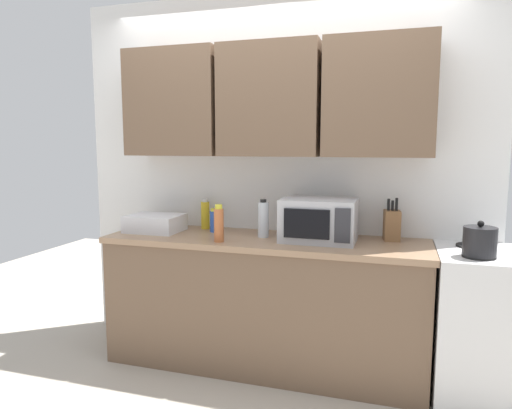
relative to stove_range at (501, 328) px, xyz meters
name	(u,v)px	position (x,y,z in m)	size (l,w,h in m)	color
wall_back_with_cabinets	(274,138)	(-1.47, 0.25, 1.12)	(3.04, 0.38, 2.60)	white
counter_run	(264,302)	(-1.47, 0.02, 0.00)	(2.17, 0.63, 0.90)	brown
stove_range	(501,328)	(0.00, 0.00, 0.00)	(0.76, 0.64, 0.91)	silver
kettle	(480,241)	(-0.17, -0.14, 0.54)	(0.18, 0.18, 0.20)	black
microwave	(319,220)	(-1.11, 0.04, 0.59)	(0.48, 0.37, 0.28)	#B7B7BC
dish_rack	(155,223)	(-2.30, 0.02, 0.51)	(0.38, 0.30, 0.12)	silver
knife_block	(392,225)	(-0.65, 0.19, 0.55)	(0.12, 0.13, 0.28)	brown
bottle_blue_cleaner	(214,221)	(-1.88, 0.12, 0.53)	(0.06, 0.06, 0.17)	#2D56B7
bottle_spice_jar	(219,224)	(-1.72, -0.18, 0.56)	(0.06, 0.06, 0.24)	#BC6638
bottle_clear_tall	(263,219)	(-1.49, 0.05, 0.57)	(0.07, 0.07, 0.26)	silver
bottle_yellow_mustard	(205,214)	(-1.99, 0.23, 0.56)	(0.06, 0.06, 0.23)	gold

